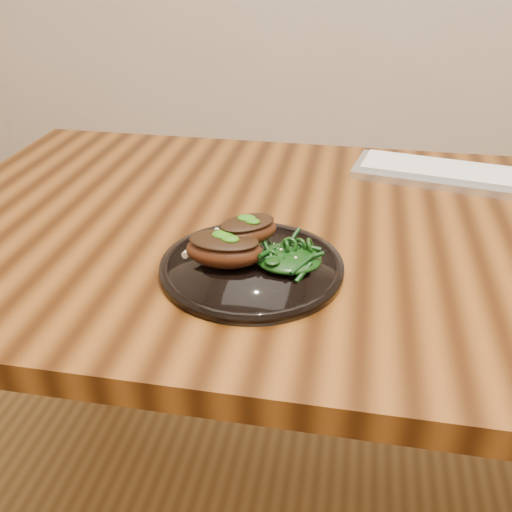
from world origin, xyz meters
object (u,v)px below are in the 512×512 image
Objects in this scene: desk at (394,277)px; greens_heap at (288,255)px; keyboard at (473,177)px; lamb_chop_front at (224,249)px; plate at (252,267)px.

desk is 0.25m from greens_heap.
keyboard is at bearing 59.66° from desk.
keyboard is at bearing 46.26° from lamb_chop_front.
plate is 0.05m from lamb_chop_front.
greens_heap is (0.05, 0.00, 0.02)m from plate.
keyboard is (0.35, 0.40, 0.00)m from plate.
plate is 0.06m from greens_heap.
lamb_chop_front is at bearing -133.74° from keyboard.
lamb_chop_front is (-0.04, -0.01, 0.03)m from plate.
desk is 14.03× the size of lamb_chop_front.
keyboard is at bearing 52.55° from greens_heap.
greens_heap is (-0.16, -0.15, 0.11)m from desk.
greens_heap is at bearing 8.75° from lamb_chop_front.
lamb_chop_front is 0.25× the size of keyboard.
lamb_chop_front reaches higher than desk.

